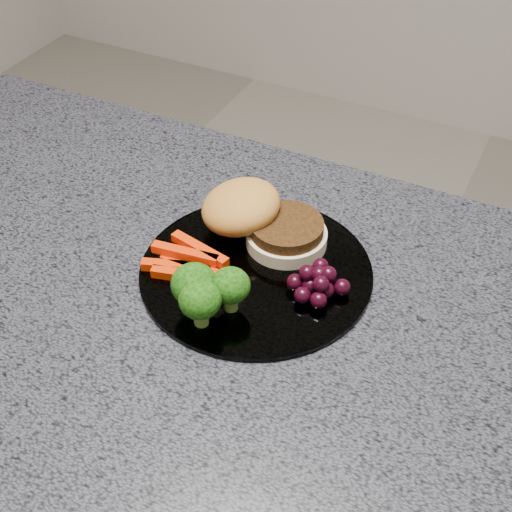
# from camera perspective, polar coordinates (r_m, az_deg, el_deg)

# --- Properties ---
(countertop) EXTENTS (1.20, 0.60, 0.04)m
(countertop) POSITION_cam_1_polar(r_m,az_deg,el_deg) (0.77, -0.18, -5.61)
(countertop) COLOR #484851
(countertop) RESTS_ON island_cabinet
(plate) EXTENTS (0.26, 0.26, 0.01)m
(plate) POSITION_cam_1_polar(r_m,az_deg,el_deg) (0.80, -0.00, -1.24)
(plate) COLOR white
(plate) RESTS_ON countertop
(burger) EXTENTS (0.18, 0.12, 0.05)m
(burger) POSITION_cam_1_polar(r_m,az_deg,el_deg) (0.83, 0.07, 2.96)
(burger) COLOR beige
(burger) RESTS_ON plate
(carrot_sticks) EXTENTS (0.10, 0.06, 0.02)m
(carrot_sticks) POSITION_cam_1_polar(r_m,az_deg,el_deg) (0.79, -5.37, -0.47)
(carrot_sticks) COLOR red
(carrot_sticks) RESTS_ON plate
(broccoli) EXTENTS (0.08, 0.07, 0.06)m
(broccoli) POSITION_cam_1_polar(r_m,az_deg,el_deg) (0.72, -4.04, -2.75)
(broccoli) COLOR olive
(broccoli) RESTS_ON plate
(grape_bunch) EXTENTS (0.07, 0.05, 0.03)m
(grape_bunch) POSITION_cam_1_polar(r_m,az_deg,el_deg) (0.76, 4.92, -2.08)
(grape_bunch) COLOR black
(grape_bunch) RESTS_ON plate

